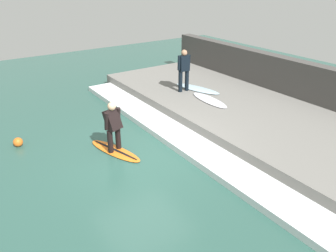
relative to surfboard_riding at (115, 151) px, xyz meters
name	(u,v)px	position (x,y,z in m)	size (l,w,h in m)	color
ground_plane	(142,156)	(0.48, -0.66, -0.03)	(28.00, 28.00, 0.00)	#2D564C
concrete_ledge	(247,115)	(4.63, -0.66, 0.20)	(4.40, 12.84, 0.47)	slate
back_wall	(295,84)	(7.08, -0.66, 0.85)	(0.50, 13.48, 1.77)	#474442
wave_foam_crest	(183,140)	(1.92, -0.66, 0.06)	(1.03, 12.20, 0.19)	white
surfboard_riding	(115,151)	(0.00, 0.00, 0.00)	(1.01, 1.98, 0.07)	orange
surfer_riding	(113,124)	(0.00, 0.00, 0.83)	(0.53, 0.50, 1.44)	black
surfer_waiting_near	(184,68)	(3.95, 2.04, 1.33)	(0.54, 0.27, 1.59)	black
surfboard_waiting_near	(197,89)	(4.51, 1.88, 0.47)	(1.10, 2.09, 0.06)	silver
surfboard_spare	(209,100)	(4.08, 0.67, 0.47)	(0.65, 1.86, 0.06)	silver
marker_buoy	(18,142)	(-2.20, 1.89, 0.11)	(0.27, 0.27, 0.27)	orange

